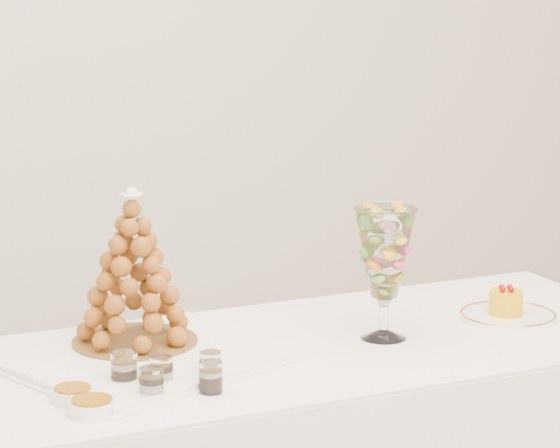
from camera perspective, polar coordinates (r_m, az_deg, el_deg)
lace_tray at (r=2.94m, az=-5.42°, el=-5.80°), size 0.67×0.58×0.02m
macaron_vase at (r=3.07m, az=4.54°, el=-1.31°), size 0.14×0.14×0.31m
cake_plate at (r=3.31m, az=9.78°, el=-3.92°), size 0.24×0.24×0.01m
verrine_a at (r=2.79m, az=-6.72°, el=-6.24°), size 0.06×0.06×0.08m
verrine_b at (r=2.78m, az=-5.13°, el=-6.36°), size 0.05×0.05×0.07m
verrine_c at (r=2.81m, az=-3.00°, el=-6.14°), size 0.05×0.05×0.06m
verrine_d at (r=2.70m, az=-5.54°, el=-6.88°), size 0.06×0.06×0.07m
verrine_e at (r=2.74m, az=-3.00°, el=-6.59°), size 0.05×0.05×0.07m
ramekin_back at (r=2.73m, az=-8.91°, el=-7.28°), size 0.08×0.08×0.03m
ramekin_front at (r=2.65m, az=-8.10°, el=-7.82°), size 0.09×0.09×0.03m
croquembouche at (r=2.99m, az=-6.34°, el=-1.89°), size 0.29×0.29×0.36m
mousse_cake at (r=3.30m, az=9.69°, el=-3.34°), size 0.08×0.08×0.07m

